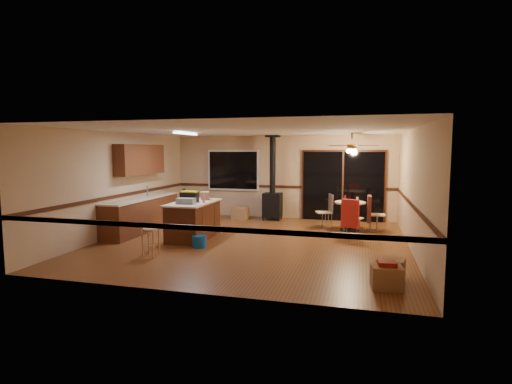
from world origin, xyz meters
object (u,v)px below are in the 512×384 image
(chair_near, at_px, (350,214))
(box_under_window, at_px, (240,213))
(bar_stool, at_px, (151,242))
(dining_table, at_px, (350,211))
(chair_right, at_px, (370,209))
(kitchen_island, at_px, (194,220))
(blue_bucket, at_px, (199,241))
(toolbox_grey, at_px, (186,201))
(chair_left, at_px, (328,207))
(toolbox_black, at_px, (189,197))
(box_corner_a, at_px, (387,277))
(wood_stove, at_px, (272,196))
(box_corner_b, at_px, (391,269))

(chair_near, height_order, box_under_window, chair_near)
(bar_stool, xyz_separation_m, dining_table, (3.88, 3.63, 0.25))
(bar_stool, bearing_deg, box_under_window, 83.53)
(dining_table, bearing_deg, chair_right, 5.39)
(kitchen_island, bearing_deg, box_under_window, 83.89)
(bar_stool, bearing_deg, blue_bucket, 51.34)
(toolbox_grey, xyz_separation_m, chair_left, (3.09, 2.45, -0.38))
(bar_stool, distance_m, blue_bucket, 1.13)
(chair_near, bearing_deg, toolbox_black, -163.69)
(toolbox_black, distance_m, chair_near, 3.96)
(kitchen_island, height_order, bar_stool, kitchen_island)
(bar_stool, xyz_separation_m, box_corner_a, (4.57, -0.84, -0.10))
(chair_near, relative_size, chair_right, 1.00)
(wood_stove, height_order, toolbox_grey, wood_stove)
(wood_stove, bearing_deg, chair_near, -39.47)
(toolbox_grey, bearing_deg, chair_left, 38.33)
(chair_right, height_order, box_corner_a, chair_right)
(kitchen_island, relative_size, toolbox_grey, 3.99)
(chair_near, xyz_separation_m, box_under_window, (-3.40, 1.80, -0.41))
(blue_bucket, bearing_deg, chair_near, 30.40)
(dining_table, bearing_deg, box_corner_a, -81.27)
(toolbox_black, bearing_deg, chair_near, 16.31)
(dining_table, height_order, box_corner_b, dining_table)
(toolbox_grey, bearing_deg, blue_bucket, -40.75)
(chair_left, bearing_deg, kitchen_island, -145.94)
(kitchen_island, relative_size, box_under_window, 3.55)
(toolbox_grey, bearing_deg, dining_table, 32.02)
(blue_bucket, xyz_separation_m, box_under_window, (-0.18, 3.69, 0.06))
(blue_bucket, height_order, box_under_window, box_under_window)
(bar_stool, relative_size, dining_table, 0.69)
(dining_table, height_order, box_under_window, dining_table)
(kitchen_island, height_order, blue_bucket, kitchen_island)
(box_under_window, bearing_deg, chair_left, -16.13)
(bar_stool, bearing_deg, box_corner_b, -4.07)
(wood_stove, relative_size, box_corner_b, 5.93)
(chair_right, distance_m, box_under_window, 4.00)
(bar_stool, bearing_deg, dining_table, 43.09)
(toolbox_black, relative_size, dining_table, 0.52)
(wood_stove, relative_size, chair_right, 3.60)
(chair_near, bearing_deg, box_corner_a, -79.70)
(box_corner_b, bearing_deg, blue_bucket, 163.04)
(toolbox_black, distance_m, blue_bucket, 1.31)
(blue_bucket, distance_m, box_corner_a, 4.23)
(box_corner_a, xyz_separation_m, box_corner_b, (0.10, 0.51, -0.01))
(toolbox_black, height_order, chair_left, toolbox_black)
(chair_near, bearing_deg, box_under_window, 152.02)
(wood_stove, bearing_deg, box_corner_a, -61.28)
(toolbox_grey, xyz_separation_m, chair_near, (3.73, 1.44, -0.37))
(bar_stool, relative_size, chair_left, 1.09)
(chair_right, bearing_deg, wood_stove, 159.85)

